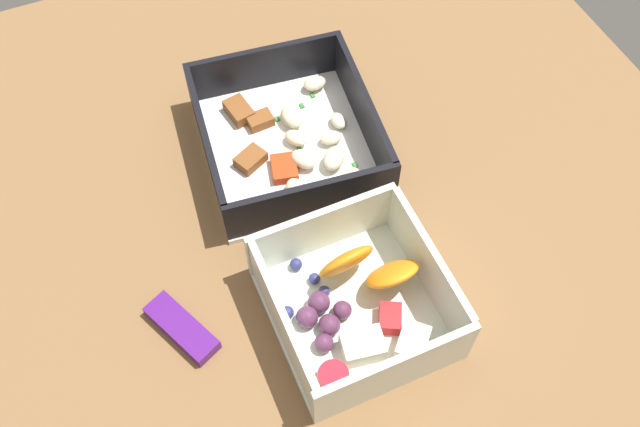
# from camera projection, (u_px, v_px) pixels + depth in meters

# --- Properties ---
(table_surface) EXTENTS (0.80, 0.80, 0.02)m
(table_surface) POSITION_uv_depth(u_px,v_px,m) (308.00, 227.00, 0.65)
(table_surface) COLOR brown
(table_surface) RESTS_ON ground
(pasta_container) EXTENTS (0.20, 0.18, 0.06)m
(pasta_container) POSITION_uv_depth(u_px,v_px,m) (289.00, 139.00, 0.67)
(pasta_container) COLOR white
(pasta_container) RESTS_ON table_surface
(fruit_bowl) EXTENTS (0.15, 0.14, 0.06)m
(fruit_bowl) POSITION_uv_depth(u_px,v_px,m) (358.00, 302.00, 0.57)
(fruit_bowl) COLOR silver
(fruit_bowl) RESTS_ON table_surface
(candy_bar) EXTENTS (0.07, 0.05, 0.01)m
(candy_bar) POSITION_uv_depth(u_px,v_px,m) (182.00, 328.00, 0.58)
(candy_bar) COLOR #51197A
(candy_bar) RESTS_ON table_surface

